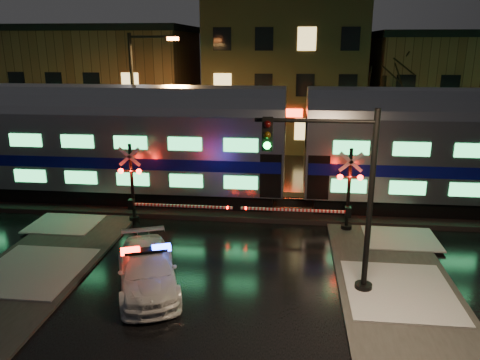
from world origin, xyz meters
The scene contains 12 objects.
ground centered at (0.00, 0.00, 0.00)m, with size 120.00×120.00×0.00m, color black.
ballast centered at (0.00, 5.00, 0.12)m, with size 90.00×4.20×0.24m, color black.
sidewalk_right centered at (6.50, -6.00, 0.06)m, with size 4.00×20.00×0.12m, color #2D2D2D.
building_left centered at (-13.00, 22.00, 4.50)m, with size 14.00×10.00×9.00m, color brown.
building_mid centered at (2.00, 22.50, 5.75)m, with size 12.00×11.00×11.50m, color brown.
building_right centered at (15.00, 22.00, 4.25)m, with size 12.00×10.00×8.50m, color brown.
train centered at (2.93, 5.00, 3.38)m, with size 51.00×3.12×5.92m.
police_car centered at (-2.00, -3.55, 0.69)m, with size 3.45×5.09×1.53m.
crossing_signal_right centered at (4.94, 2.30, 1.56)m, with size 5.35×0.64×3.79m.
crossing_signal_left centered at (-4.12, 2.30, 1.55)m, with size 5.30×0.63×3.75m.
traffic_light centered at (4.34, -3.04, 3.30)m, with size 4.02×0.71×6.21m.
streetlight centered at (-6.17, 9.00, 5.00)m, with size 2.90×0.30×8.67m.
Camera 1 is at (2.74, -17.50, 8.09)m, focal length 35.00 mm.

